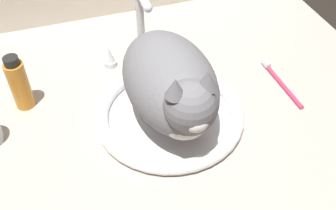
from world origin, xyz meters
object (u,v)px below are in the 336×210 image
at_px(sink_basin, 168,114).
at_px(toothbrush, 281,82).
at_px(faucet, 141,36).
at_px(amber_bottle, 19,84).
at_px(cat, 171,85).

relative_size(sink_basin, toothbrush, 1.85).
distance_m(faucet, toothbrush, 0.36).
bearing_deg(sink_basin, faucet, 90.00).
distance_m(faucet, amber_bottle, 0.31).
distance_m(sink_basin, cat, 0.10).
bearing_deg(sink_basin, toothbrush, 4.34).
bearing_deg(toothbrush, cat, -172.27).
relative_size(cat, amber_bottle, 2.85).
bearing_deg(faucet, amber_bottle, -166.62).
bearing_deg(sink_basin, amber_bottle, 154.30).
bearing_deg(toothbrush, faucet, 147.06).
height_order(sink_basin, faucet, faucet).
distance_m(amber_bottle, toothbrush, 0.61).
xyz_separation_m(cat, amber_bottle, (-0.30, 0.16, -0.05)).
relative_size(faucet, amber_bottle, 1.52).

